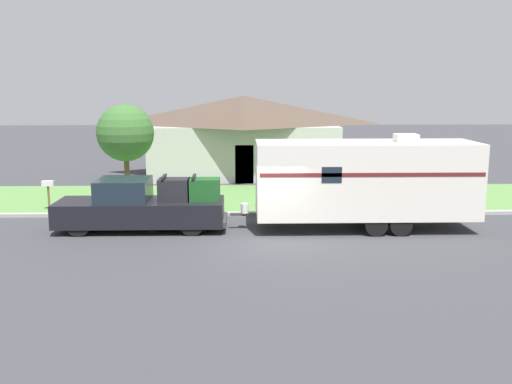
% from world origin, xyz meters
% --- Properties ---
extents(ground_plane, '(120.00, 120.00, 0.00)m').
position_xyz_m(ground_plane, '(0.00, 0.00, 0.00)').
color(ground_plane, '#38383D').
extents(curb_strip, '(80.00, 0.30, 0.14)m').
position_xyz_m(curb_strip, '(0.00, 3.75, 0.07)').
color(curb_strip, '#999993').
rests_on(curb_strip, ground_plane).
extents(lawn_strip, '(80.00, 7.00, 0.03)m').
position_xyz_m(lawn_strip, '(0.00, 7.40, 0.01)').
color(lawn_strip, '#568442').
rests_on(lawn_strip, ground_plane).
extents(house_across_street, '(11.47, 6.76, 4.68)m').
position_xyz_m(house_across_street, '(-0.74, 14.71, 2.42)').
color(house_across_street, '#B2B2A8').
rests_on(house_across_street, ground_plane).
extents(pickup_truck, '(6.18, 2.02, 2.03)m').
position_xyz_m(pickup_truck, '(-4.53, 1.48, 0.89)').
color(pickup_truck, black).
rests_on(pickup_truck, ground_plane).
extents(travel_trailer, '(8.96, 2.51, 3.51)m').
position_xyz_m(travel_trailer, '(3.64, 1.48, 1.86)').
color(travel_trailer, black).
rests_on(travel_trailer, ground_plane).
extents(mailbox, '(0.48, 0.20, 1.30)m').
position_xyz_m(mailbox, '(-9.06, 4.83, 1.00)').
color(mailbox, brown).
rests_on(mailbox, ground_plane).
extents(tree_in_yard, '(2.58, 2.58, 4.43)m').
position_xyz_m(tree_in_yard, '(-6.13, 6.87, 3.13)').
color(tree_in_yard, brown).
rests_on(tree_in_yard, ground_plane).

